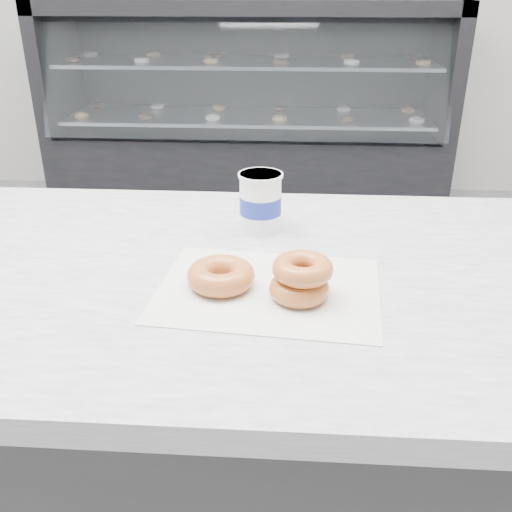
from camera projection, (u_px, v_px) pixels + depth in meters
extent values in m
plane|color=gray|center=(200.00, 426.00, 1.89)|extent=(5.00, 5.00, 0.00)
cube|color=#333335|center=(145.00, 470.00, 1.17)|extent=(3.00, 0.70, 0.86)
cube|color=silver|center=(123.00, 275.00, 0.97)|extent=(3.06, 0.76, 0.04)
cube|color=black|center=(248.00, 168.00, 3.67)|extent=(2.40, 0.70, 0.50)
cube|color=black|center=(247.00, 6.00, 3.26)|extent=(2.40, 0.70, 0.08)
cube|color=black|center=(252.00, 60.00, 3.69)|extent=(2.40, 0.06, 0.75)
cube|color=black|center=(58.00, 65.00, 3.47)|extent=(0.08, 0.70, 0.75)
cube|color=black|center=(445.00, 69.00, 3.33)|extent=(0.08, 0.70, 0.75)
cube|color=white|center=(243.00, 75.00, 3.12)|extent=(2.28, 0.16, 0.70)
cube|color=silver|center=(248.00, 117.00, 3.53)|extent=(2.20, 0.55, 0.02)
cube|color=silver|center=(248.00, 63.00, 3.39)|extent=(2.20, 0.55, 0.02)
cube|color=silver|center=(268.00, 289.00, 0.88)|extent=(0.36, 0.29, 0.00)
torus|color=#D27639|center=(221.00, 276.00, 0.88)|extent=(0.14, 0.14, 0.04)
torus|color=#D27639|center=(299.00, 288.00, 0.85)|extent=(0.09, 0.09, 0.03)
torus|color=#D27639|center=(303.00, 269.00, 0.84)|extent=(0.13, 0.13, 0.03)
cylinder|color=white|center=(260.00, 202.00, 1.08)|extent=(0.09, 0.09, 0.11)
cylinder|color=white|center=(261.00, 175.00, 1.05)|extent=(0.08, 0.08, 0.01)
cylinder|color=navy|center=(260.00, 205.00, 1.08)|extent=(0.09, 0.09, 0.03)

